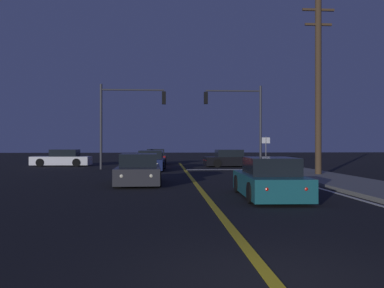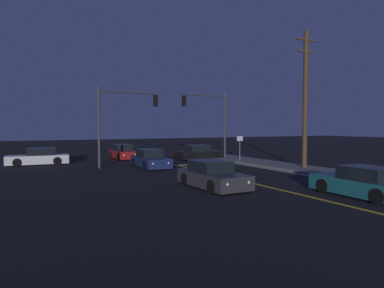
# 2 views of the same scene
# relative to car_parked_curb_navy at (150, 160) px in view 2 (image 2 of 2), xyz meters

# --- Properties ---
(sidewalk_right) EXTENTS (3.20, 44.10, 0.15)m
(sidewalk_right) POSITION_rel_car_parked_curb_navy_xyz_m (8.98, -10.54, -0.51)
(sidewalk_right) COLOR slate
(sidewalk_right) RESTS_ON ground
(lane_line_center) EXTENTS (0.20, 41.65, 0.01)m
(lane_line_center) POSITION_rel_car_parked_curb_navy_xyz_m (2.33, -10.54, -0.58)
(lane_line_center) COLOR gold
(lane_line_center) RESTS_ON ground
(lane_line_edge_right) EXTENTS (0.16, 41.65, 0.01)m
(lane_line_edge_right) POSITION_rel_car_parked_curb_navy_xyz_m (7.13, -10.54, -0.58)
(lane_line_edge_right) COLOR silver
(lane_line_edge_right) RESTS_ON ground
(stop_bar) EXTENTS (5.06, 0.50, 0.01)m
(stop_bar) POSITION_rel_car_parked_curb_navy_xyz_m (4.85, 0.21, -0.58)
(stop_bar) COLOR silver
(stop_bar) RESTS_ON ground
(car_parked_curb_navy) EXTENTS (2.04, 4.65, 1.34)m
(car_parked_curb_navy) POSITION_rel_car_parked_curb_navy_xyz_m (0.00, 0.00, 0.00)
(car_parked_curb_navy) COLOR navy
(car_parked_curb_navy) RESTS_ON ground
(car_far_approaching_charcoal) EXTENTS (2.05, 4.33, 1.34)m
(car_far_approaching_charcoal) POSITION_rel_car_parked_curb_navy_xyz_m (-0.23, -9.50, -0.00)
(car_far_approaching_charcoal) COLOR #2D2D33
(car_far_approaching_charcoal) RESTS_ON ground
(car_lead_oncoming_teal) EXTENTS (2.01, 4.58, 1.34)m
(car_lead_oncoming_teal) POSITION_rel_car_parked_curb_navy_xyz_m (4.41, -14.50, -0.00)
(car_lead_oncoming_teal) COLOR #195960
(car_lead_oncoming_teal) RESTS_ON ground
(car_mid_block_red) EXTENTS (1.83, 4.39, 1.34)m
(car_mid_block_red) POSITION_rel_car_parked_curb_navy_xyz_m (0.16, 7.81, -0.00)
(car_mid_block_red) COLOR maroon
(car_mid_block_red) RESTS_ON ground
(car_side_waiting_black) EXTENTS (4.48, 2.11, 1.34)m
(car_side_waiting_black) POSITION_rel_car_parked_curb_navy_xyz_m (6.19, 3.81, -0.00)
(car_side_waiting_black) COLOR black
(car_side_waiting_black) RESTS_ON ground
(car_following_oncoming_white) EXTENTS (4.69, 2.00, 1.34)m
(car_following_oncoming_white) POSITION_rel_car_parked_curb_navy_xyz_m (-7.33, 5.67, -0.00)
(car_following_oncoming_white) COLOR silver
(car_following_oncoming_white) RESTS_ON ground
(traffic_signal_near_right) EXTENTS (4.39, 0.28, 6.19)m
(traffic_signal_near_right) POSITION_rel_car_parked_curb_navy_xyz_m (6.66, 2.51, 3.56)
(traffic_signal_near_right) COLOR #38383D
(traffic_signal_near_right) RESTS_ON ground
(traffic_signal_far_left) EXTENTS (4.64, 0.28, 6.01)m
(traffic_signal_far_left) POSITION_rel_car_parked_curb_navy_xyz_m (-1.89, 1.11, 3.47)
(traffic_signal_far_left) COLOR #38383D
(traffic_signal_far_left) RESTS_ON ground
(utility_pole_right) EXTENTS (1.76, 0.34, 9.69)m
(utility_pole_right) POSITION_rel_car_parked_curb_navy_xyz_m (9.28, -6.21, 4.42)
(utility_pole_right) COLOR #4C3823
(utility_pole_right) RESTS_ON ground
(street_sign_corner) EXTENTS (0.56, 0.06, 2.28)m
(street_sign_corner) POSITION_rel_car_parked_curb_navy_xyz_m (7.88, -0.29, 0.96)
(street_sign_corner) COLOR slate
(street_sign_corner) RESTS_ON ground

